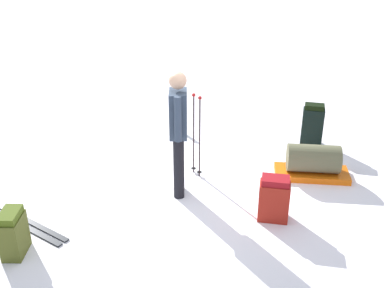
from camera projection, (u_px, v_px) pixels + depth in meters
ground_plane at (192, 190)px, 6.43m from camera, size 80.00×80.00×0.00m
skier_standing at (178, 128)px, 5.95m from camera, size 0.54×0.32×1.70m
ski_pair_near at (12, 216)px, 5.84m from camera, size 1.64×1.25×0.05m
backpack_large_dark at (274, 199)px, 5.70m from camera, size 0.40×0.44×0.58m
backpack_bright at (312, 125)px, 7.59m from camera, size 0.35×0.39×0.70m
backpack_small_spare at (13, 233)px, 5.10m from camera, size 0.41×0.33×0.54m
ski_poles_planted_near at (197, 131)px, 6.54m from camera, size 0.21×0.11×1.22m
gear_sled at (313, 162)px, 6.67m from camera, size 0.86×1.14×0.49m
thermos_bottle at (184, 127)px, 8.03m from camera, size 0.07×0.07×0.26m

